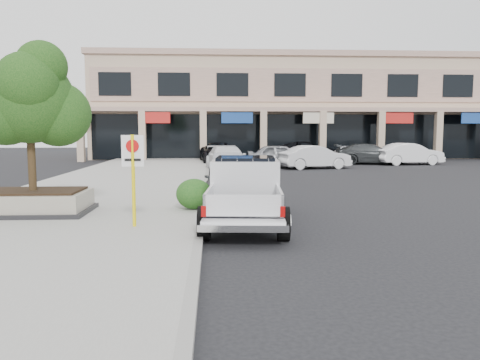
% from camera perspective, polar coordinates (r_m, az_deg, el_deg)
% --- Properties ---
extents(ground, '(120.00, 120.00, 0.00)m').
position_cam_1_polar(ground, '(12.27, 2.44, -5.95)').
color(ground, black).
rests_on(ground, ground).
extents(sidewalk, '(8.00, 52.00, 0.15)m').
position_cam_1_polar(sidewalk, '(18.61, -16.61, -1.85)').
color(sidewalk, gray).
rests_on(sidewalk, ground).
extents(curb, '(0.20, 52.00, 0.15)m').
position_cam_1_polar(curb, '(18.12, -4.35, -1.82)').
color(curb, gray).
rests_on(curb, ground).
extents(strip_mall, '(40.55, 12.43, 9.50)m').
position_cam_1_polar(strip_mall, '(46.84, 8.13, 8.68)').
color(strip_mall, tan).
rests_on(strip_mall, ground).
extents(planter, '(3.20, 2.20, 0.68)m').
position_cam_1_polar(planter, '(14.91, -23.85, -2.47)').
color(planter, black).
rests_on(planter, sidewalk).
extents(planter_tree, '(2.90, 2.55, 4.00)m').
position_cam_1_polar(planter_tree, '(14.89, -23.65, 8.87)').
color(planter_tree, black).
rests_on(planter_tree, planter).
extents(no_parking_sign, '(0.55, 0.09, 2.30)m').
position_cam_1_polar(no_parking_sign, '(11.92, -12.91, 1.48)').
color(no_parking_sign, yellow).
rests_on(no_parking_sign, sidewalk).
extents(hedge, '(1.10, 0.99, 0.93)m').
position_cam_1_polar(hedge, '(14.38, -5.63, -1.70)').
color(hedge, '#134315').
rests_on(hedge, sidewalk).
extents(pickup_truck, '(2.59, 5.87, 1.80)m').
position_cam_1_polar(pickup_truck, '(12.70, 0.61, -1.42)').
color(pickup_truck, silver).
rests_on(pickup_truck, ground).
extents(curb_car_a, '(1.93, 4.03, 1.33)m').
position_cam_1_polar(curb_car_a, '(17.72, -1.66, -0.06)').
color(curb_car_a, '#303335').
rests_on(curb_car_a, ground).
extents(curb_car_b, '(1.50, 4.25, 1.40)m').
position_cam_1_polar(curb_car_b, '(23.97, -1.49, 1.62)').
color(curb_car_b, '#A6A7AE').
rests_on(curb_car_b, ground).
extents(curb_car_c, '(2.82, 5.73, 1.60)m').
position_cam_1_polar(curb_car_c, '(29.05, -1.64, 2.60)').
color(curb_car_c, silver).
rests_on(curb_car_c, ground).
extents(curb_car_d, '(3.19, 6.04, 1.62)m').
position_cam_1_polar(curb_car_d, '(36.36, -2.56, 3.30)').
color(curb_car_d, black).
rests_on(curb_car_d, ground).
extents(lot_car_a, '(4.95, 2.45, 1.62)m').
position_cam_1_polar(lot_car_a, '(32.43, 5.08, 2.96)').
color(lot_car_a, gray).
rests_on(lot_car_a, ground).
extents(lot_car_b, '(4.97, 2.66, 1.55)m').
position_cam_1_polar(lot_car_b, '(31.73, 9.15, 2.77)').
color(lot_car_b, silver).
rests_on(lot_car_b, ground).
extents(lot_car_c, '(5.64, 2.95, 1.56)m').
position_cam_1_polar(lot_car_c, '(36.90, 15.64, 3.08)').
color(lot_car_c, '#2C3031').
rests_on(lot_car_c, ground).
extents(lot_car_d, '(6.31, 4.16, 1.61)m').
position_cam_1_polar(lot_car_d, '(40.55, 8.13, 3.53)').
color(lot_car_d, black).
rests_on(lot_car_d, ground).
extents(lot_car_e, '(4.64, 2.87, 1.47)m').
position_cam_1_polar(lot_car_e, '(37.82, 13.84, 3.13)').
color(lot_car_e, '#ACAEB5').
rests_on(lot_car_e, ground).
extents(lot_car_f, '(5.08, 2.32, 1.62)m').
position_cam_1_polar(lot_car_f, '(37.19, 19.95, 3.01)').
color(lot_car_f, white).
rests_on(lot_car_f, ground).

